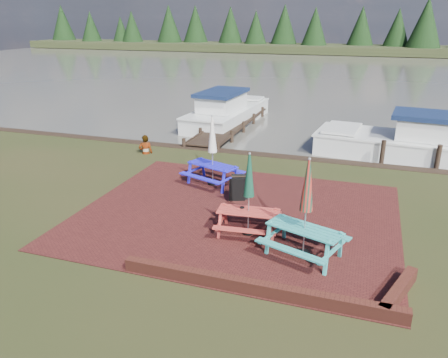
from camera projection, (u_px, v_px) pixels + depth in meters
ground at (226, 229)px, 11.83m from camera, size 120.00×120.00×0.00m
paving at (237, 214)px, 12.71m from camera, size 9.00×7.50×0.02m
brick_wall at (288, 289)px, 8.99m from camera, size 6.21×1.79×0.30m
water at (340, 73)px, 44.69m from camera, size 120.00×60.00×0.02m
far_treeline at (357, 31)px, 69.31m from camera, size 120.00×10.00×8.10m
picnic_table_teal at (305, 224)px, 10.23m from camera, size 2.19×2.07×2.45m
picnic_table_red at (249, 207)px, 11.32m from camera, size 1.74×1.58×2.23m
picnic_table_blue at (213, 161)px, 14.72m from camera, size 2.13×2.01×2.38m
chalkboard at (239, 188)px, 13.52m from camera, size 0.55×0.64×0.82m
jetty at (231, 125)px, 22.85m from camera, size 1.76×9.08×1.00m
boat_jetty at (227, 113)px, 24.16m from camera, size 3.03×7.45×2.11m
boat_near at (418, 144)px, 18.11m from camera, size 8.18×3.58×2.15m
person at (145, 135)px, 18.12m from camera, size 0.68×0.59×1.59m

